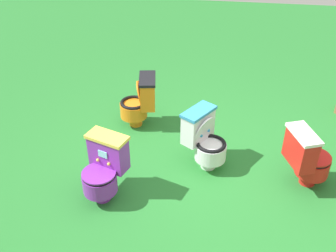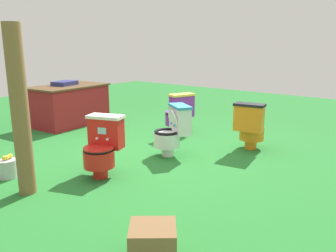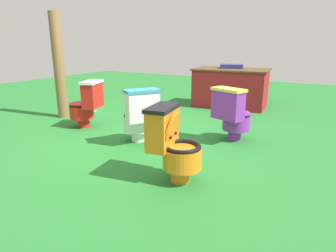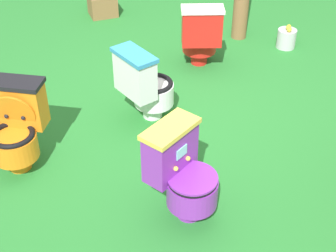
{
  "view_description": "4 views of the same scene",
  "coord_description": "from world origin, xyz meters",
  "px_view_note": "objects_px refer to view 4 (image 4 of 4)",
  "views": [
    {
      "loc": [
        -0.01,
        3.45,
        3.11
      ],
      "look_at": [
        0.54,
        -0.34,
        0.51
      ],
      "focal_mm": 42.55,
      "sensor_mm": 36.0,
      "label": 1
    },
    {
      "loc": [
        -3.63,
        -3.24,
        1.57
      ],
      "look_at": [
        0.03,
        -0.3,
        0.44
      ],
      "focal_mm": 36.88,
      "sensor_mm": 36.0,
      "label": 2
    },
    {
      "loc": [
        2.32,
        -3.37,
        1.3
      ],
      "look_at": [
        0.58,
        -0.41,
        0.32
      ],
      "focal_mm": 31.69,
      "sensor_mm": 36.0,
      "label": 3
    },
    {
      "loc": [
        3.66,
        1.13,
        2.72
      ],
      "look_at": [
        0.55,
        0.04,
        0.31
      ],
      "focal_mm": 53.3,
      "sensor_mm": 36.0,
      "label": 4
    }
  ],
  "objects_px": {
    "toilet_purple": "(182,173)",
    "toilet_white": "(145,85)",
    "toilet_red": "(201,35)",
    "toilet_orange": "(17,126)",
    "small_crate": "(102,5)",
    "lemon_bucket": "(286,38)"
  },
  "relations": [
    {
      "from": "toilet_purple",
      "to": "toilet_white",
      "type": "bearing_deg",
      "value": -126.78
    },
    {
      "from": "toilet_red",
      "to": "toilet_orange",
      "type": "distance_m",
      "value": 2.26
    },
    {
      "from": "small_crate",
      "to": "toilet_orange",
      "type": "bearing_deg",
      "value": 12.64
    },
    {
      "from": "toilet_red",
      "to": "toilet_orange",
      "type": "xyz_separation_m",
      "value": [
        2.06,
        -0.93,
        0.0
      ]
    },
    {
      "from": "toilet_white",
      "to": "toilet_orange",
      "type": "bearing_deg",
      "value": -95.81
    },
    {
      "from": "toilet_white",
      "to": "toilet_purple",
      "type": "relative_size",
      "value": 1.0
    },
    {
      "from": "toilet_red",
      "to": "toilet_orange",
      "type": "bearing_deg",
      "value": -134.94
    },
    {
      "from": "toilet_white",
      "to": "toilet_orange",
      "type": "xyz_separation_m",
      "value": [
        0.92,
        -0.74,
        0.0
      ]
    },
    {
      "from": "toilet_white",
      "to": "toilet_red",
      "type": "xyz_separation_m",
      "value": [
        -1.14,
        0.19,
        -0.0
      ]
    },
    {
      "from": "toilet_red",
      "to": "small_crate",
      "type": "distance_m",
      "value": 1.85
    },
    {
      "from": "toilet_white",
      "to": "toilet_orange",
      "type": "height_order",
      "value": "same"
    },
    {
      "from": "toilet_purple",
      "to": "lemon_bucket",
      "type": "bearing_deg",
      "value": -167.0
    },
    {
      "from": "toilet_white",
      "to": "lemon_bucket",
      "type": "bearing_deg",
      "value": 94.86
    },
    {
      "from": "toilet_red",
      "to": "toilet_purple",
      "type": "height_order",
      "value": "same"
    },
    {
      "from": "small_crate",
      "to": "lemon_bucket",
      "type": "xyz_separation_m",
      "value": [
        0.14,
        2.43,
        -0.02
      ]
    },
    {
      "from": "toilet_purple",
      "to": "toilet_orange",
      "type": "distance_m",
      "value": 1.43
    },
    {
      "from": "small_crate",
      "to": "toilet_purple",
      "type": "bearing_deg",
      "value": 34.28
    },
    {
      "from": "toilet_white",
      "to": "small_crate",
      "type": "distance_m",
      "value": 2.49
    },
    {
      "from": "toilet_red",
      "to": "small_crate",
      "type": "xyz_separation_m",
      "value": [
        -0.9,
        -1.6,
        -0.23
      ]
    },
    {
      "from": "toilet_orange",
      "to": "toilet_red",
      "type": "bearing_deg",
      "value": -123.92
    },
    {
      "from": "toilet_white",
      "to": "toilet_purple",
      "type": "xyz_separation_m",
      "value": [
        1.02,
        0.68,
        -0.0
      ]
    },
    {
      "from": "toilet_orange",
      "to": "small_crate",
      "type": "relative_size",
      "value": 2.12
    }
  ]
}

